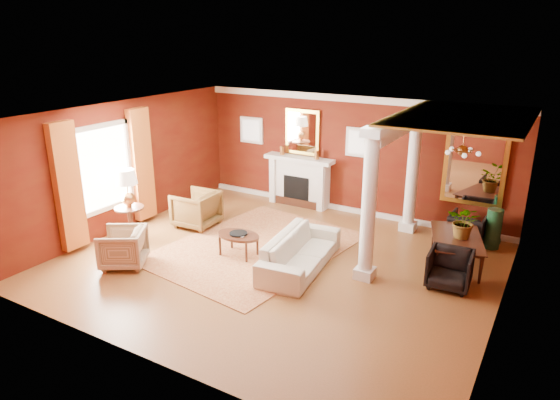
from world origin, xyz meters
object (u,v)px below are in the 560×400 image
Objects in this scene: sofa at (300,246)px; dining_table at (458,243)px; armchair_leopard at (196,207)px; coffee_table at (239,236)px; side_table at (128,192)px; armchair_stripe at (123,246)px.

dining_table is (2.56, 1.68, 0.00)m from sofa.
coffee_table is (1.77, -0.84, -0.04)m from armchair_leopard.
coffee_table is at bearing 10.25° from side_table.
armchair_leopard is 1.01× the size of coffee_table.
sofa reaches higher than coffee_table.
sofa is 1.34m from coffee_table.
side_table is at bearing -169.75° from coffee_table.
dining_table reaches higher than coffee_table.
dining_table is (5.66, 0.98, -0.01)m from armchair_leopard.
dining_table is (3.89, 1.82, 0.04)m from coffee_table.
side_table reaches higher than coffee_table.
armchair_stripe is 2.24m from coffee_table.
coffee_table is (1.66, 1.50, 0.00)m from armchair_stripe.
dining_table is (6.43, 2.28, -0.61)m from side_table.
sofa reaches higher than armchair_stripe.
sofa is at bearing 6.14° from coffee_table.
sofa is 1.47× the size of side_table.
armchair_leopard is at bearing 154.64° from coffee_table.
sofa is at bearing 8.85° from side_table.
armchair_leopard reaches higher than coffee_table.
sofa is 2.49× the size of armchair_leopard.
side_table is (-3.87, -0.60, 0.61)m from sofa.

